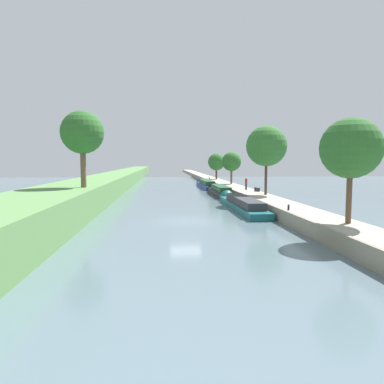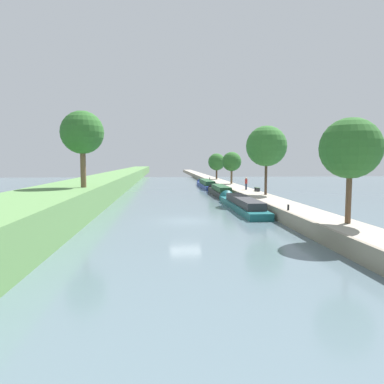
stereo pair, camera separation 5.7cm
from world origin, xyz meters
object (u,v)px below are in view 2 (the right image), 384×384
Objects in this scene: mooring_bollard_near at (288,207)px; park_bench at (257,188)px; mooring_bollard_far at (210,179)px; narrowboat_teal at (240,203)px; narrowboat_blue at (206,184)px; narrowboat_black at (220,191)px; person_walking at (246,183)px.

park_bench is at bearing 82.60° from mooring_bollard_near.
park_bench reaches higher than mooring_bollard_far.
narrowboat_blue is at bearing 89.84° from narrowboat_teal.
narrowboat_teal is 29.70m from narrowboat_blue.
narrowboat_teal is 14.35m from narrowboat_black.
park_bench is at bearing -85.44° from mooring_bollard_far.
person_walking reaches higher than park_bench.
mooring_bollard_near is at bearing -94.05° from person_walking.
mooring_bollard_near is at bearing -87.40° from narrowboat_blue.
park_bench is (0.87, -2.37, -0.53)m from person_walking.
narrowboat_teal is 10.43× the size of park_bench.
narrowboat_teal is 34.77× the size of mooring_bollard_far.
person_walking is at bearing 110.19° from park_bench.
narrowboat_blue is 9.87× the size of person_walking.
person_walking is 3.69× the size of mooring_bollard_far.
mooring_bollard_near is 46.15m from mooring_bollard_far.
narrowboat_black is (0.17, 14.35, 0.07)m from narrowboat_teal.
narrowboat_blue is at bearing -102.81° from mooring_bollard_far.
narrowboat_teal is 34.77× the size of mooring_bollard_near.
narrowboat_blue is at bearing 90.30° from narrowboat_black.
park_bench is at bearing 64.90° from narrowboat_teal.
narrowboat_teal is at bearing -115.10° from park_bench.
narrowboat_teal is 0.96× the size of narrowboat_blue.
narrowboat_black reaches higher than narrowboat_teal.
mooring_bollard_near and mooring_bollard_far have the same top height.
narrowboat_black is 23.09m from mooring_bollard_far.
person_walking reaches higher than narrowboat_black.
mooring_bollard_far is at bearing 94.56° from park_bench.
mooring_bollard_far is 28.69m from park_bench.
mooring_bollard_near is at bearing -78.22° from narrowboat_teal.
narrowboat_blue is 18.87m from person_walking.
narrowboat_blue is 36.41× the size of mooring_bollard_far.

